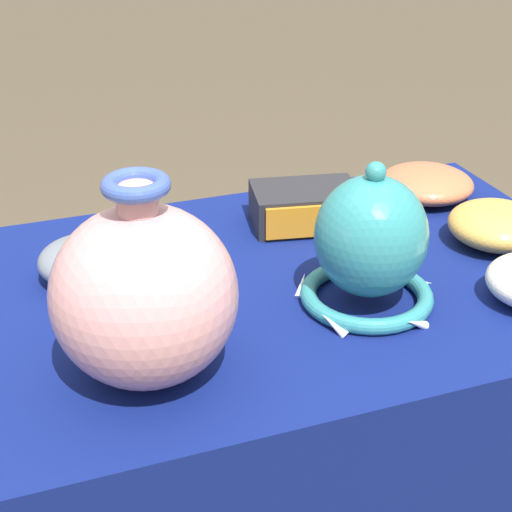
{
  "coord_description": "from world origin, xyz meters",
  "views": [
    {
      "loc": [
        -0.35,
        -0.9,
        1.32
      ],
      "look_at": [
        -0.06,
        -0.09,
        0.86
      ],
      "focal_mm": 55.0,
      "sensor_mm": 36.0,
      "label": 1
    }
  ],
  "objects_px": {
    "bowl_shallow_ochre": "(497,225)",
    "bowl_shallow_slate": "(84,260)",
    "vase_dome_bell": "(370,246)",
    "vase_tall_bulbous": "(144,294)",
    "bowl_shallow_terracotta": "(426,183)",
    "mosaic_tile_box": "(305,207)"
  },
  "relations": [
    {
      "from": "bowl_shallow_ochre",
      "to": "bowl_shallow_slate",
      "type": "bearing_deg",
      "value": 170.41
    },
    {
      "from": "bowl_shallow_slate",
      "to": "bowl_shallow_terracotta",
      "type": "bearing_deg",
      "value": 8.38
    },
    {
      "from": "vase_tall_bulbous",
      "to": "vase_dome_bell",
      "type": "xyz_separation_m",
      "value": [
        0.31,
        0.06,
        -0.02
      ]
    },
    {
      "from": "vase_tall_bulbous",
      "to": "vase_dome_bell",
      "type": "bearing_deg",
      "value": 10.44
    },
    {
      "from": "vase_dome_bell",
      "to": "bowl_shallow_ochre",
      "type": "bearing_deg",
      "value": 18.48
    },
    {
      "from": "vase_dome_bell",
      "to": "bowl_shallow_slate",
      "type": "xyz_separation_m",
      "value": [
        -0.34,
        0.19,
        -0.05
      ]
    },
    {
      "from": "vase_tall_bulbous",
      "to": "mosaic_tile_box",
      "type": "relative_size",
      "value": 1.34
    },
    {
      "from": "vase_dome_bell",
      "to": "bowl_shallow_ochre",
      "type": "xyz_separation_m",
      "value": [
        0.26,
        0.09,
        -0.05
      ]
    },
    {
      "from": "vase_tall_bulbous",
      "to": "vase_dome_bell",
      "type": "distance_m",
      "value": 0.31
    },
    {
      "from": "bowl_shallow_slate",
      "to": "vase_dome_bell",
      "type": "bearing_deg",
      "value": -29.03
    },
    {
      "from": "bowl_shallow_terracotta",
      "to": "bowl_shallow_slate",
      "type": "relative_size",
      "value": 1.25
    },
    {
      "from": "vase_tall_bulbous",
      "to": "bowl_shallow_slate",
      "type": "distance_m",
      "value": 0.26
    },
    {
      "from": "vase_dome_bell",
      "to": "bowl_shallow_ochre",
      "type": "relative_size",
      "value": 1.39
    },
    {
      "from": "mosaic_tile_box",
      "to": "bowl_shallow_slate",
      "type": "bearing_deg",
      "value": -160.17
    },
    {
      "from": "vase_dome_bell",
      "to": "bowl_shallow_terracotta",
      "type": "xyz_separation_m",
      "value": [
        0.25,
        0.28,
        -0.06
      ]
    },
    {
      "from": "vase_dome_bell",
      "to": "bowl_shallow_slate",
      "type": "height_order",
      "value": "vase_dome_bell"
    },
    {
      "from": "bowl_shallow_ochre",
      "to": "bowl_shallow_terracotta",
      "type": "bearing_deg",
      "value": 92.86
    },
    {
      "from": "vase_dome_bell",
      "to": "mosaic_tile_box",
      "type": "xyz_separation_m",
      "value": [
        0.02,
        0.25,
        -0.05
      ]
    },
    {
      "from": "mosaic_tile_box",
      "to": "bowl_shallow_ochre",
      "type": "xyz_separation_m",
      "value": [
        0.25,
        -0.16,
        0.0
      ]
    },
    {
      "from": "bowl_shallow_slate",
      "to": "vase_tall_bulbous",
      "type": "bearing_deg",
      "value": -81.84
    },
    {
      "from": "vase_tall_bulbous",
      "to": "bowl_shallow_terracotta",
      "type": "bearing_deg",
      "value": 30.83
    },
    {
      "from": "vase_tall_bulbous",
      "to": "vase_dome_bell",
      "type": "height_order",
      "value": "vase_tall_bulbous"
    }
  ]
}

